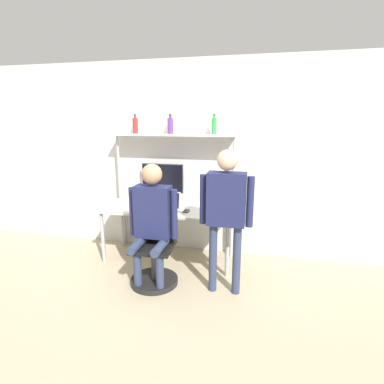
{
  "coord_description": "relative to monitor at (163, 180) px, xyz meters",
  "views": [
    {
      "loc": [
        1.17,
        -3.32,
        1.89
      ],
      "look_at": [
        0.43,
        -0.08,
        1.09
      ],
      "focal_mm": 28.0,
      "sensor_mm": 36.0,
      "label": 1
    }
  ],
  "objects": [
    {
      "name": "monitor",
      "position": [
        0.0,
        0.0,
        0.0
      ],
      "size": [
        0.61,
        0.19,
        0.55
      ],
      "color": "#333338",
      "rests_on": "desk"
    },
    {
      "name": "bottle_red",
      "position": [
        -0.37,
        -0.02,
        0.76
      ],
      "size": [
        0.08,
        0.08,
        0.26
      ],
      "color": "maroon",
      "rests_on": "shelf_unit"
    },
    {
      "name": "laptop",
      "position": [
        0.2,
        -0.38,
        -0.25
      ],
      "size": [
        0.3,
        0.23,
        0.24
      ],
      "color": "#BCBCC1",
      "rests_on": "desk"
    },
    {
      "name": "desk",
      "position": [
        0.17,
        -0.25,
        -0.39
      ],
      "size": [
        1.79,
        0.78,
        0.74
      ],
      "color": "beige",
      "rests_on": "ground_plane"
    },
    {
      "name": "cell_phone",
      "position": [
        0.44,
        -0.39,
        -0.31
      ],
      "size": [
        0.07,
        0.15,
        0.01
      ],
      "color": "black",
      "rests_on": "desk"
    },
    {
      "name": "shelf_unit",
      "position": [
        0.17,
        -0.02,
        0.41
      ],
      "size": [
        1.7,
        0.29,
        1.71
      ],
      "color": "silver",
      "rests_on": "ground_plane"
    },
    {
      "name": "bottle_purple",
      "position": [
        0.14,
        -0.02,
        0.76
      ],
      "size": [
        0.08,
        0.08,
        0.26
      ],
      "color": "#593372",
      "rests_on": "shelf_unit"
    },
    {
      "name": "person_standing",
      "position": [
        1.02,
        -0.94,
        -0.04
      ],
      "size": [
        0.57,
        0.22,
        1.6
      ],
      "color": "#2D3856",
      "rests_on": "ground_plane"
    },
    {
      "name": "office_chair",
      "position": [
        0.18,
        -0.9,
        -0.77
      ],
      "size": [
        0.56,
        0.56,
        0.94
      ],
      "color": "black",
      "rests_on": "ground_plane"
    },
    {
      "name": "person_seated",
      "position": [
        0.19,
        -0.95,
        -0.21
      ],
      "size": [
        0.57,
        0.47,
        1.43
      ],
      "color": "#2D3856",
      "rests_on": "ground_plane"
    },
    {
      "name": "wall_back",
      "position": [
        0.17,
        0.17,
        0.29
      ],
      "size": [
        8.0,
        0.06,
        2.7
      ],
      "color": "silver",
      "rests_on": "ground_plane"
    },
    {
      "name": "ground_plane",
      "position": [
        0.17,
        -0.67,
        -1.06
      ],
      "size": [
        12.0,
        12.0,
        0.0
      ],
      "primitive_type": "plane",
      "color": "tan"
    },
    {
      "name": "bottle_green",
      "position": [
        0.73,
        -0.02,
        0.76
      ],
      "size": [
        0.07,
        0.07,
        0.26
      ],
      "color": "#2D8C3F",
      "rests_on": "shelf_unit"
    }
  ]
}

